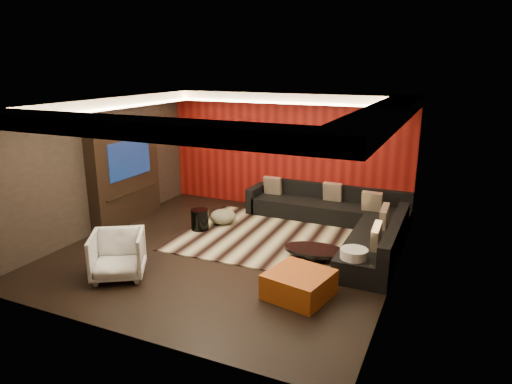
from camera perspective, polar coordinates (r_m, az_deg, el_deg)
The scene contains 26 objects.
floor at distance 8.72m, azimuth -3.45°, elevation -7.48°, with size 6.00×6.00×0.02m, color black.
ceiling at distance 8.04m, azimuth -3.78°, elevation 11.32°, with size 6.00×6.00×0.02m, color silver.
wall_back at distance 10.95m, azimuth 3.76°, elevation 5.08°, with size 6.00×0.02×2.80m, color black.
wall_left at distance 10.00m, azimuth -19.08°, elevation 3.20°, with size 0.02×6.00×2.80m, color black.
wall_right at distance 7.40m, azimuth 17.49°, elevation -0.90°, with size 0.02×6.00×2.80m, color black.
red_feature_wall at distance 10.92m, azimuth 3.69°, elevation 5.05°, with size 5.98×0.05×2.78m, color #6B0C0A.
soffit_back at distance 10.50m, azimuth 3.28°, elevation 11.73°, with size 6.00×0.60×0.22m, color silver.
soffit_front at distance 5.82m, azimuth -16.42°, elevation 7.81°, with size 6.00×0.60×0.22m, color silver.
soffit_left at distance 9.61m, azimuth -18.40°, elevation 10.58°, with size 0.60×4.80×0.22m, color silver.
soffit_right at distance 7.19m, azimuth 15.88°, elevation 9.27°, with size 0.60×4.80×0.22m, color silver.
cove_back at distance 10.19m, azimuth 2.58°, elevation 11.11°, with size 4.80×0.08×0.04m, color #FFD899.
cove_front at distance 6.09m, azimuth -14.28°, elevation 7.44°, with size 4.80×0.08×0.04m, color #FFD899.
cove_left at distance 9.39m, azimuth -16.80°, elevation 10.06°, with size 0.08×4.80×0.04m, color #FFD899.
cove_right at distance 7.26m, azimuth 13.15°, elevation 8.80°, with size 0.08×4.80×0.04m, color #FFD899.
tv_surround at distance 10.39m, azimuth -16.05°, elevation 2.21°, with size 0.30×2.00×2.20m, color black.
tv_screen at distance 10.22m, azimuth -15.51°, elevation 4.04°, with size 0.04×1.30×0.80m, color black.
tv_shelf at distance 10.39m, azimuth -15.21°, elevation -0.01°, with size 0.04×1.60×0.04m, color black.
rug at distance 9.31m, azimuth 2.92°, elevation -5.78°, with size 4.00×3.00×0.02m, color #C1B98D.
coffee_table at distance 8.39m, azimuth 7.37°, elevation -7.63°, with size 1.12×1.12×0.19m, color black.
drum_stool at distance 9.75m, azimuth -7.04°, elevation -3.44°, with size 0.37×0.37×0.44m, color black.
striped_pouf at distance 10.07m, azimuth -4.15°, elevation -3.09°, with size 0.57×0.57×0.31m, color beige.
white_side_table at distance 7.66m, azimuth 12.06°, elevation -8.92°, with size 0.44×0.44×0.56m, color silver.
orange_ottoman at distance 7.10m, azimuth 5.41°, elevation -11.41°, with size 0.88×0.88×0.39m, color #953813.
armchair at distance 7.92m, azimuth -16.90°, elevation -7.54°, with size 0.83×0.85×0.77m, color silver.
sectional_sofa at distance 9.70m, azimuth 10.88°, elevation -3.57°, with size 3.65×3.50×0.75m.
throw_pillows at distance 9.61m, azimuth 10.87°, elevation -1.51°, with size 3.13×2.78×0.50m.
Camera 1 is at (3.76, -7.07, 3.44)m, focal length 32.00 mm.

